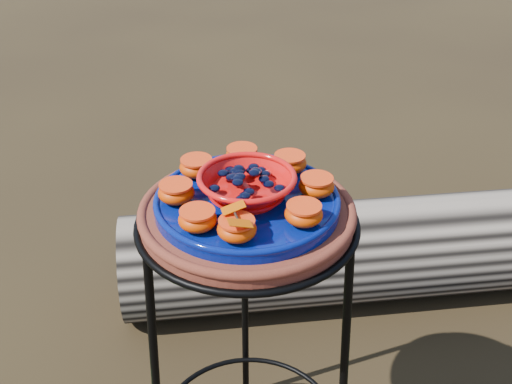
{
  "coord_description": "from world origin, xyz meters",
  "views": [
    {
      "loc": [
        -0.03,
        -0.95,
        1.35
      ],
      "look_at": [
        0.02,
        0.0,
        0.76
      ],
      "focal_mm": 45.0,
      "sensor_mm": 36.0,
      "label": 1
    }
  ],
  "objects_px": {
    "terracotta_saucer": "(247,215)",
    "driftwood_log": "(398,248)",
    "cobalt_plate": "(247,203)",
    "red_bowl": "(247,187)",
    "plant_stand": "(248,362)"
  },
  "relations": [
    {
      "from": "terracotta_saucer",
      "to": "driftwood_log",
      "type": "relative_size",
      "value": 0.22
    },
    {
      "from": "cobalt_plate",
      "to": "red_bowl",
      "type": "distance_m",
      "value": 0.03
    },
    {
      "from": "cobalt_plate",
      "to": "driftwood_log",
      "type": "distance_m",
      "value": 0.99
    },
    {
      "from": "red_bowl",
      "to": "driftwood_log",
      "type": "distance_m",
      "value": 1.01
    },
    {
      "from": "red_bowl",
      "to": "driftwood_log",
      "type": "height_order",
      "value": "red_bowl"
    },
    {
      "from": "plant_stand",
      "to": "terracotta_saucer",
      "type": "relative_size",
      "value": 1.85
    },
    {
      "from": "terracotta_saucer",
      "to": "cobalt_plate",
      "type": "bearing_deg",
      "value": 0.0
    },
    {
      "from": "plant_stand",
      "to": "cobalt_plate",
      "type": "relative_size",
      "value": 2.15
    },
    {
      "from": "cobalt_plate",
      "to": "red_bowl",
      "type": "bearing_deg",
      "value": 0.0
    },
    {
      "from": "red_bowl",
      "to": "driftwood_log",
      "type": "xyz_separation_m",
      "value": [
        0.49,
        0.63,
        -0.62
      ]
    },
    {
      "from": "terracotta_saucer",
      "to": "red_bowl",
      "type": "relative_size",
      "value": 2.33
    },
    {
      "from": "plant_stand",
      "to": "cobalt_plate",
      "type": "distance_m",
      "value": 0.39
    },
    {
      "from": "plant_stand",
      "to": "cobalt_plate",
      "type": "xyz_separation_m",
      "value": [
        0.0,
        0.0,
        0.39
      ]
    },
    {
      "from": "plant_stand",
      "to": "red_bowl",
      "type": "distance_m",
      "value": 0.42
    },
    {
      "from": "cobalt_plate",
      "to": "driftwood_log",
      "type": "height_order",
      "value": "cobalt_plate"
    }
  ]
}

